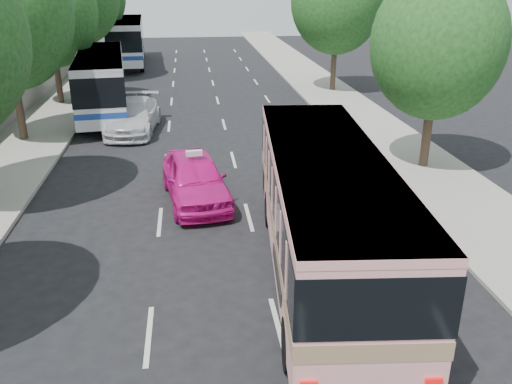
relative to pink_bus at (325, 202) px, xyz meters
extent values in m
plane|color=black|center=(-2.52, -0.09, -2.11)|extent=(120.00, 120.00, 0.00)
cube|color=#9E998E|center=(-11.02, 19.91, -2.03)|extent=(4.00, 90.00, 0.15)
cube|color=#9E998E|center=(5.98, 19.91, -2.05)|extent=(4.00, 90.00, 0.12)
cube|color=#9E998E|center=(-12.82, 19.91, -1.21)|extent=(0.30, 90.00, 1.50)
cylinder|color=#38281E|center=(-11.22, 13.91, -0.21)|extent=(0.36, 0.36, 3.80)
ellipsoid|color=#1A3E16|center=(-11.22, 13.91, 3.79)|extent=(6.00, 6.00, 6.90)
cylinder|color=#38281E|center=(-11.12, 21.91, -0.36)|extent=(0.36, 0.36, 3.50)
ellipsoid|color=#1A3E16|center=(-11.12, 21.91, 3.32)|extent=(5.52, 5.52, 6.35)
cylinder|color=#38281E|center=(-11.02, 29.91, -0.11)|extent=(0.36, 0.36, 3.99)
cylinder|color=#38281E|center=(-11.22, 37.91, -0.25)|extent=(0.36, 0.36, 3.72)
cylinder|color=#38281E|center=(6.18, 7.91, -0.49)|extent=(0.36, 0.36, 3.23)
ellipsoid|color=#1A3E16|center=(6.18, 7.91, 2.91)|extent=(5.10, 5.10, 5.87)
sphere|color=#1A3E16|center=(6.58, 7.61, 3.93)|extent=(3.32, 3.31, 3.31)
cylinder|color=#38281E|center=(6.48, 23.91, -0.21)|extent=(0.36, 0.36, 3.80)
ellipsoid|color=#1A3E16|center=(6.48, 23.91, 3.79)|extent=(6.00, 6.00, 6.90)
cube|color=pink|center=(0.00, 0.00, -0.14)|extent=(3.56, 10.78, 2.84)
cube|color=#9E7A59|center=(0.00, 0.00, -0.47)|extent=(3.60, 10.81, 0.37)
cube|color=black|center=(0.00, 0.00, 0.38)|extent=(3.61, 10.82, 1.17)
cube|color=pink|center=(0.00, 0.00, 1.20)|extent=(3.58, 10.81, 0.17)
cylinder|color=black|center=(-0.89, 3.27, -1.56)|extent=(0.41, 1.13, 1.10)
cylinder|color=black|center=(1.45, 3.07, -1.56)|extent=(0.41, 1.13, 1.10)
cylinder|color=black|center=(-1.48, -3.48, -1.56)|extent=(0.41, 1.13, 1.10)
cylinder|color=black|center=(0.86, -3.69, -1.56)|extent=(0.41, 1.13, 1.10)
imported|color=#DD138A|center=(-3.21, 5.53, -1.27)|extent=(2.64, 5.15, 1.68)
imported|color=silver|center=(-6.13, 15.04, -1.31)|extent=(2.74, 5.71, 1.60)
cube|color=silver|center=(-8.12, 19.05, -0.15)|extent=(3.70, 11.54, 2.88)
cube|color=black|center=(-8.12, 19.05, 0.21)|extent=(3.75, 11.58, 1.42)
cube|color=navy|center=(-8.12, 19.05, -0.88)|extent=(3.74, 11.57, 0.28)
cube|color=silver|center=(-8.12, 19.05, 1.23)|extent=(3.72, 11.57, 0.13)
cylinder|color=black|center=(-9.58, 22.49, -1.59)|extent=(0.42, 1.07, 1.04)
cylinder|color=black|center=(-7.48, 22.74, -1.59)|extent=(0.42, 1.07, 1.04)
cylinder|color=black|center=(-8.71, 14.98, -1.59)|extent=(0.42, 1.07, 1.04)
cylinder|color=black|center=(-6.61, 15.22, -1.59)|extent=(0.42, 1.07, 1.04)
cube|color=white|center=(-8.51, 37.83, 0.10)|extent=(3.52, 12.92, 3.25)
cube|color=black|center=(-8.51, 37.83, 0.50)|extent=(3.57, 12.96, 1.60)
cube|color=navy|center=(-8.51, 37.83, -0.73)|extent=(3.56, 12.95, 0.32)
cube|color=white|center=(-8.51, 37.83, 1.65)|extent=(3.54, 12.94, 0.15)
cylinder|color=black|center=(-9.97, 41.80, -1.52)|extent=(0.41, 1.19, 1.17)
cylinder|color=black|center=(-7.56, 41.95, -1.52)|extent=(0.41, 1.19, 1.17)
cylinder|color=black|center=(-9.43, 33.29, -1.52)|extent=(0.41, 1.19, 1.17)
cylinder|color=black|center=(-7.02, 33.45, -1.52)|extent=(0.41, 1.19, 1.17)
cube|color=silver|center=(-3.21, 5.53, -0.34)|extent=(0.57, 0.25, 0.18)
camera|label=1|loc=(-3.28, -12.24, 5.32)|focal=38.00mm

